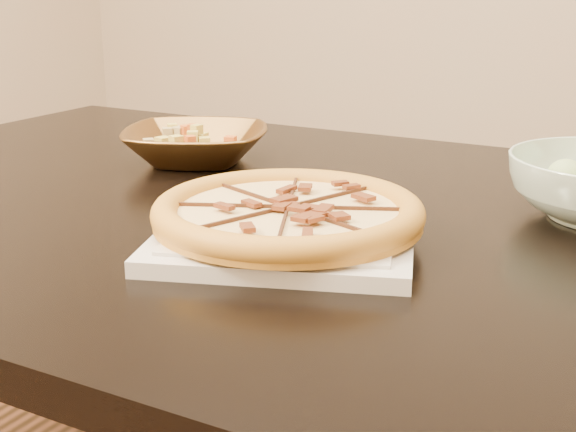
# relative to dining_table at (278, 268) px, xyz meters

# --- Properties ---
(dining_table) EXTENTS (1.53, 0.99, 0.75)m
(dining_table) POSITION_rel_dining_table_xyz_m (0.00, 0.00, 0.00)
(dining_table) COLOR black
(dining_table) RESTS_ON floor
(plate) EXTENTS (0.36, 0.36, 0.02)m
(plate) POSITION_rel_dining_table_xyz_m (0.09, -0.13, 0.10)
(plate) COLOR silver
(plate) RESTS_ON dining_table
(pizza) EXTENTS (0.30, 0.30, 0.03)m
(pizza) POSITION_rel_dining_table_xyz_m (0.09, -0.13, 0.12)
(pizza) COLOR gold
(pizza) RESTS_ON plate
(bronze_bowl) EXTENTS (0.30, 0.30, 0.06)m
(bronze_bowl) POSITION_rel_dining_table_xyz_m (-0.23, 0.14, 0.12)
(bronze_bowl) COLOR brown
(bronze_bowl) RESTS_ON dining_table
(mixed_dish) EXTENTS (0.11, 0.11, 0.03)m
(mixed_dish) POSITION_rel_dining_table_xyz_m (-0.23, 0.14, 0.16)
(mixed_dish) COLOR tan
(mixed_dish) RESTS_ON bronze_bowl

